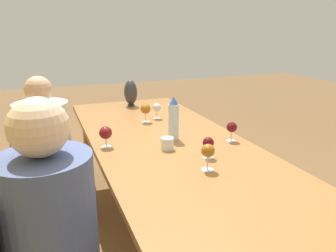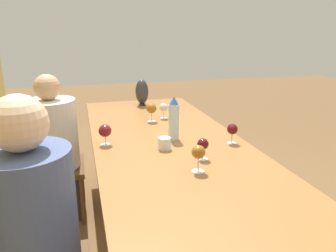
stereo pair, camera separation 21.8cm
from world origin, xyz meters
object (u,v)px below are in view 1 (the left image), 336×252
at_px(water_bottle, 174,119).
at_px(person_near, 56,239).
at_px(vase, 131,93).
at_px(wine_glass_0, 232,128).
at_px(person_far, 48,149).
at_px(wine_glass_1, 145,109).
at_px(wine_glass_3, 208,143).
at_px(wine_glass_5, 106,133).
at_px(chair_far, 37,166).
at_px(wine_glass_2, 208,151).
at_px(wine_glass_4, 157,108).
at_px(water_tumbler, 167,144).

distance_m(water_bottle, person_near, 1.11).
distance_m(vase, wine_glass_0, 1.28).
bearing_deg(person_far, wine_glass_1, -94.55).
relative_size(wine_glass_3, person_far, 0.11).
distance_m(wine_glass_3, person_near, 0.96).
xyz_separation_m(wine_glass_1, wine_glass_5, (-0.45, 0.41, -0.01)).
bearing_deg(person_far, person_near, 179.89).
bearing_deg(wine_glass_3, chair_far, 46.78).
relative_size(chair_far, person_near, 0.74).
bearing_deg(wine_glass_5, wine_glass_2, -141.36).
height_order(wine_glass_3, wine_glass_5, wine_glass_5).
xyz_separation_m(wine_glass_1, person_near, (-1.19, 0.76, -0.21)).
bearing_deg(wine_glass_2, wine_glass_3, -28.73).
distance_m(water_bottle, wine_glass_2, 0.53).
xyz_separation_m(wine_glass_3, person_far, (0.91, 0.87, -0.24)).
bearing_deg(wine_glass_4, wine_glass_0, -158.68).
bearing_deg(chair_far, wine_glass_1, -94.07).
height_order(wine_glass_1, wine_glass_4, wine_glass_1).
relative_size(vase, chair_far, 0.27).
distance_m(wine_glass_1, wine_glass_4, 0.14).
relative_size(wine_glass_1, wine_glass_2, 1.04).
bearing_deg(water_tumbler, wine_glass_5, 62.81).
relative_size(water_bottle, wine_glass_0, 2.24).
distance_m(wine_glass_0, wine_glass_1, 0.76).
bearing_deg(wine_glass_2, vase, -0.16).
bearing_deg(water_bottle, water_tumbler, 146.15).
bearing_deg(wine_glass_5, wine_glass_3, -127.03).
relative_size(wine_glass_2, wine_glass_3, 1.17).
bearing_deg(wine_glass_0, water_bottle, 63.54).
relative_size(water_bottle, water_tumbler, 3.63).
xyz_separation_m(wine_glass_0, person_far, (0.70, 1.16, -0.25)).
xyz_separation_m(water_bottle, vase, (1.05, 0.02, -0.01)).
height_order(water_bottle, wine_glass_2, water_bottle).
relative_size(water_tumbler, wine_glass_3, 0.65).
bearing_deg(wine_glass_5, person_near, 154.12).
bearing_deg(water_tumbler, wine_glass_2, -166.40).
xyz_separation_m(water_bottle, chair_far, (0.53, 0.90, -0.42)).
xyz_separation_m(water_tumbler, person_far, (0.69, 0.70, -0.19)).
xyz_separation_m(vase, wine_glass_5, (-1.04, 0.44, -0.04)).
bearing_deg(water_bottle, vase, 0.84).
xyz_separation_m(vase, wine_glass_3, (-1.43, -0.08, -0.04)).
height_order(water_bottle, water_tumbler, water_bottle).
bearing_deg(wine_glass_5, water_tumbler, -117.19).
height_order(water_bottle, chair_far, water_bottle).
height_order(water_bottle, person_near, person_near).
relative_size(water_tumbler, wine_glass_4, 0.63).
bearing_deg(person_far, wine_glass_4, -89.48).
xyz_separation_m(wine_glass_4, chair_far, (-0.01, 0.97, -0.37)).
height_order(wine_glass_0, person_far, person_far).
xyz_separation_m(vase, wine_glass_0, (-1.22, -0.36, -0.04)).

